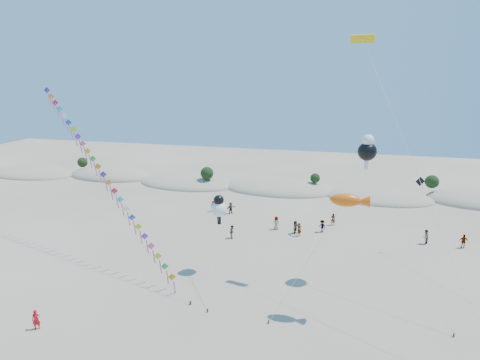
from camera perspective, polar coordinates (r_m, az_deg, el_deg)
name	(u,v)px	position (r m, az deg, el deg)	size (l,w,h in m)	color
dune_ridge	(285,189)	(67.65, 6.36, -1.27)	(145.30, 11.49, 5.57)	tan
kite_train	(101,172)	(43.42, -19.12, 1.08)	(22.84, 13.26, 17.96)	#3F2D1E
fish_kite	(350,201)	(31.80, 15.34, -2.83)	(7.09, 3.72, 10.14)	#3F2D1E
cartoon_kite_low	(219,207)	(38.62, -3.03, -3.90)	(1.96, 8.22, 7.76)	#3F2D1E
cartoon_kite_high	(367,149)	(37.55, 17.67, 4.16)	(7.75, 8.89, 13.79)	#3F2D1E
parafoil_kite	(366,47)	(37.23, 17.50, 17.57)	(10.47, 15.79, 22.21)	#3F2D1E
dark_kite	(440,212)	(44.28, 26.58, -4.12)	(5.96, 13.36, 8.37)	#3F2D1E
flyer_foreground	(36,320)	(35.98, -27.00, -17.29)	(0.59, 0.39, 1.62)	red
beachgoers	(319,228)	(49.92, 11.16, -6.67)	(33.22, 11.35, 1.71)	slate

